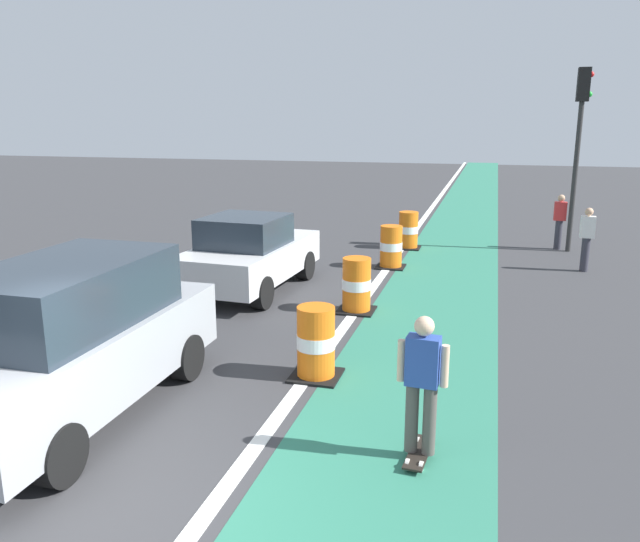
{
  "coord_description": "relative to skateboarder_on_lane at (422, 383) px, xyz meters",
  "views": [
    {
      "loc": [
        3.41,
        -4.39,
        3.77
      ],
      "look_at": [
        0.51,
        6.11,
        1.1
      ],
      "focal_mm": 35.2,
      "sensor_mm": 36.0,
      "label": 1
    }
  ],
  "objects": [
    {
      "name": "ground_plane",
      "position": [
        -2.78,
        -2.11,
        -0.91
      ],
      "size": [
        100.0,
        100.0,
        0.0
      ],
      "primitive_type": "plane",
      "color": "#38383A"
    },
    {
      "name": "bike_lane_strip",
      "position": [
        -0.38,
        9.89,
        -0.91
      ],
      "size": [
        2.5,
        80.0,
        0.01
      ],
      "primitive_type": "cube",
      "color": "#2D755B",
      "rests_on": "ground"
    },
    {
      "name": "lane_divider_stripe",
      "position": [
        -1.88,
        9.89,
        -0.91
      ],
      "size": [
        0.2,
        80.0,
        0.01
      ],
      "primitive_type": "cube",
      "color": "silver",
      "rests_on": "ground"
    },
    {
      "name": "skateboarder_on_lane",
      "position": [
        0.0,
        0.0,
        0.0
      ],
      "size": [
        0.57,
        0.82,
        1.69
      ],
      "color": "black",
      "rests_on": "ground"
    },
    {
      "name": "parked_suv_nearest",
      "position": [
        -4.41,
        -0.1,
        0.12
      ],
      "size": [
        1.93,
        4.61,
        2.04
      ],
      "color": "#9EA0A5",
      "rests_on": "ground"
    },
    {
      "name": "parked_sedan_second",
      "position": [
        -4.5,
        6.17,
        -0.08
      ],
      "size": [
        2.11,
        4.2,
        1.7
      ],
      "color": "silver",
      "rests_on": "ground"
    },
    {
      "name": "traffic_barrel_front",
      "position": [
        -1.76,
        1.9,
        -0.38
      ],
      "size": [
        0.73,
        0.73,
        1.09
      ],
      "color": "orange",
      "rests_on": "ground"
    },
    {
      "name": "traffic_barrel_mid",
      "position": [
        -1.87,
        5.26,
        -0.38
      ],
      "size": [
        0.73,
        0.73,
        1.09
      ],
      "color": "orange",
      "rests_on": "ground"
    },
    {
      "name": "traffic_barrel_back",
      "position": [
        -1.82,
        9.19,
        -0.38
      ],
      "size": [
        0.73,
        0.73,
        1.09
      ],
      "color": "orange",
      "rests_on": "ground"
    },
    {
      "name": "traffic_barrel_far",
      "position": [
        -1.72,
        11.77,
        -0.38
      ],
      "size": [
        0.73,
        0.73,
        1.09
      ],
      "color": "orange",
      "rests_on": "ground"
    },
    {
      "name": "traffic_light_corner",
      "position": [
        2.83,
        12.58,
        2.59
      ],
      "size": [
        0.41,
        0.32,
        5.1
      ],
      "color": "#2D2D2D",
      "rests_on": "ground"
    },
    {
      "name": "pedestrian_crossing",
      "position": [
        2.54,
        12.79,
        -0.05
      ],
      "size": [
        0.34,
        0.2,
        1.61
      ],
      "color": "#33333D",
      "rests_on": "ground"
    },
    {
      "name": "pedestrian_waiting",
      "position": [
        2.95,
        10.08,
        -0.05
      ],
      "size": [
        0.34,
        0.2,
        1.61
      ],
      "color": "#33333D",
      "rests_on": "ground"
    }
  ]
}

